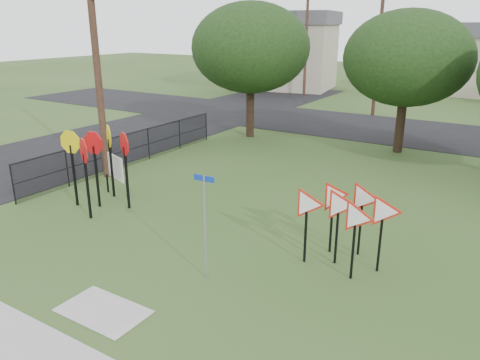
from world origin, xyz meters
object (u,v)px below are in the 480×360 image
at_px(street_name_sign, 205,220).
at_px(yield_sign_cluster, 346,208).
at_px(info_board, 116,169).
at_px(stop_sign_cluster, 97,152).

xyz_separation_m(street_name_sign, yield_sign_cluster, (2.64, 2.53, 0.02)).
height_order(yield_sign_cluster, info_board, yield_sign_cluster).
distance_m(stop_sign_cluster, yield_sign_cluster, 8.59).
height_order(stop_sign_cluster, info_board, stop_sign_cluster).
height_order(street_name_sign, info_board, street_name_sign).
bearing_deg(info_board, stop_sign_cluster, -69.21).
distance_m(street_name_sign, yield_sign_cluster, 3.66).
relative_size(stop_sign_cluster, info_board, 1.77).
bearing_deg(info_board, street_name_sign, -26.10).
bearing_deg(yield_sign_cluster, stop_sign_cluster, -176.22).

